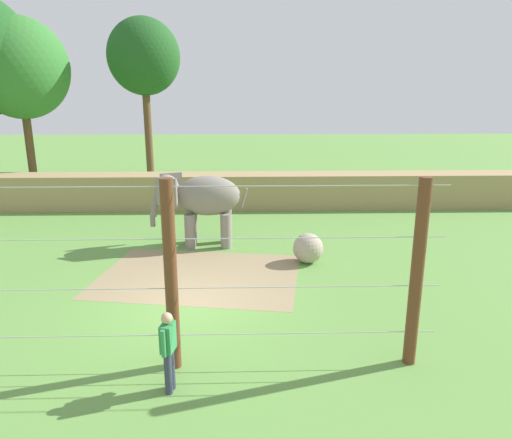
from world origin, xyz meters
name	(u,v)px	position (x,y,z in m)	size (l,w,h in m)	color
ground_plane	(187,304)	(0.00, 0.00, 0.00)	(120.00, 120.00, 0.00)	#609342
dirt_patch	(199,275)	(0.14, 2.13, 0.00)	(6.29, 4.57, 0.01)	#937F5B
embankment_wall	(213,191)	(0.00, 11.58, 0.87)	(36.00, 1.80, 1.75)	tan
elephant	(200,199)	(-0.04, 5.26, 1.83)	(3.74, 1.58, 2.77)	gray
enrichment_ball	(308,248)	(3.80, 3.21, 0.52)	(1.04, 1.04, 1.04)	tan
cable_fence	(167,277)	(0.03, -3.03, 2.04)	(11.29, 0.27, 4.07)	brown
zookeeper	(168,348)	(0.13, -3.89, 0.93)	(0.29, 0.59, 1.67)	#33384C
tree_far_left	(20,69)	(-10.46, 14.66, 7.05)	(5.15, 5.15, 9.78)	brown
tree_right_of_centre	(144,58)	(-4.07, 16.21, 7.74)	(4.13, 4.13, 9.98)	brown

